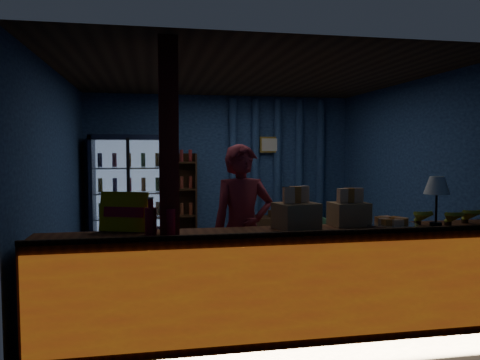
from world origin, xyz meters
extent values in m
plane|color=#515154|center=(0.00, 0.00, 0.00)|extent=(4.60, 4.60, 0.00)
plane|color=navy|center=(0.00, 2.20, 1.30)|extent=(4.60, 0.00, 4.60)
plane|color=navy|center=(0.00, -2.20, 1.30)|extent=(4.60, 0.00, 4.60)
plane|color=navy|center=(-2.30, 0.00, 1.30)|extent=(0.00, 4.40, 4.40)
plane|color=navy|center=(2.30, 0.00, 1.30)|extent=(0.00, 4.40, 4.40)
plane|color=#472D19|center=(0.00, 0.00, 2.60)|extent=(4.60, 4.60, 0.00)
cube|color=brown|center=(0.00, -1.90, 0.47)|extent=(4.40, 0.55, 0.95)
cube|color=red|center=(0.00, -2.19, 0.47)|extent=(4.35, 0.02, 0.81)
cube|color=#372211|center=(0.00, -2.17, 0.97)|extent=(4.40, 0.04, 0.04)
cube|color=maroon|center=(-1.05, -1.90, 1.30)|extent=(0.16, 0.16, 2.60)
cube|color=black|center=(-1.55, 2.12, 0.95)|extent=(1.20, 0.06, 1.90)
cube|color=black|center=(-2.12, 1.85, 0.95)|extent=(0.06, 0.60, 1.90)
cube|color=black|center=(-0.98, 1.85, 0.95)|extent=(0.06, 0.60, 1.90)
cube|color=black|center=(-1.55, 1.85, 1.86)|extent=(1.20, 0.60, 0.08)
cube|color=black|center=(-1.55, 1.85, 0.04)|extent=(1.20, 0.60, 0.08)
cube|color=#99B2D8|center=(-1.55, 2.07, 0.95)|extent=(1.08, 0.02, 1.74)
cube|color=white|center=(-1.55, 1.57, 0.95)|extent=(1.12, 0.02, 1.78)
cube|color=black|center=(-1.55, 1.55, 0.95)|extent=(0.05, 0.05, 1.80)
cube|color=silver|center=(-1.55, 1.85, 0.17)|extent=(1.08, 0.48, 0.02)
cylinder|color=#C2621B|center=(-2.00, 1.85, 0.30)|extent=(0.07, 0.07, 0.22)
cylinder|color=#275D17|center=(-1.77, 1.85, 0.30)|extent=(0.07, 0.07, 0.22)
cylinder|color=olive|center=(-1.55, 1.85, 0.30)|extent=(0.07, 0.07, 0.22)
cylinder|color=navy|center=(-1.32, 1.85, 0.30)|extent=(0.07, 0.07, 0.22)
cylinder|color=maroon|center=(-1.10, 1.85, 0.30)|extent=(0.07, 0.07, 0.22)
cube|color=silver|center=(-1.55, 1.85, 0.57)|extent=(1.08, 0.48, 0.02)
cylinder|color=#275D17|center=(-2.00, 1.85, 0.70)|extent=(0.07, 0.07, 0.22)
cylinder|color=olive|center=(-1.77, 1.85, 0.70)|extent=(0.07, 0.07, 0.22)
cylinder|color=navy|center=(-1.55, 1.85, 0.70)|extent=(0.07, 0.07, 0.22)
cylinder|color=maroon|center=(-1.32, 1.85, 0.70)|extent=(0.07, 0.07, 0.22)
cylinder|color=#C2621B|center=(-1.10, 1.85, 0.70)|extent=(0.07, 0.07, 0.22)
cube|color=silver|center=(-1.55, 1.85, 0.97)|extent=(1.08, 0.48, 0.02)
cylinder|color=olive|center=(-2.00, 1.85, 1.10)|extent=(0.07, 0.07, 0.22)
cylinder|color=navy|center=(-1.77, 1.85, 1.10)|extent=(0.07, 0.07, 0.22)
cylinder|color=maroon|center=(-1.55, 1.85, 1.10)|extent=(0.07, 0.07, 0.22)
cylinder|color=#C2621B|center=(-1.32, 1.85, 1.10)|extent=(0.07, 0.07, 0.22)
cylinder|color=#275D17|center=(-1.10, 1.85, 1.10)|extent=(0.07, 0.07, 0.22)
cube|color=silver|center=(-1.55, 1.85, 1.37)|extent=(1.08, 0.48, 0.02)
cylinder|color=navy|center=(-2.00, 1.85, 1.50)|extent=(0.07, 0.07, 0.22)
cylinder|color=maroon|center=(-1.77, 1.85, 1.50)|extent=(0.07, 0.07, 0.22)
cylinder|color=#C2621B|center=(-1.55, 1.85, 1.50)|extent=(0.07, 0.07, 0.22)
cylinder|color=#275D17|center=(-1.32, 1.85, 1.50)|extent=(0.07, 0.07, 0.22)
cylinder|color=olive|center=(-1.10, 1.85, 1.50)|extent=(0.07, 0.07, 0.22)
cube|color=#372211|center=(-0.70, 2.15, 0.80)|extent=(0.50, 0.02, 1.60)
cube|color=#372211|center=(-0.93, 2.02, 0.80)|extent=(0.03, 0.28, 1.60)
cube|color=#372211|center=(-0.46, 2.02, 0.80)|extent=(0.03, 0.28, 1.60)
cube|color=#372211|center=(-0.70, 2.02, 0.10)|extent=(0.46, 0.26, 0.02)
cube|color=#372211|center=(-0.70, 2.02, 0.55)|extent=(0.46, 0.26, 0.02)
cube|color=#372211|center=(-0.70, 2.02, 1.00)|extent=(0.46, 0.26, 0.02)
cube|color=#372211|center=(-0.70, 2.02, 1.45)|extent=(0.46, 0.26, 0.02)
cylinder|color=navy|center=(0.20, 2.14, 1.30)|extent=(0.14, 0.14, 2.50)
cylinder|color=navy|center=(0.60, 2.14, 1.30)|extent=(0.14, 0.14, 2.50)
cylinder|color=navy|center=(1.00, 2.14, 1.30)|extent=(0.14, 0.14, 2.50)
cylinder|color=navy|center=(1.40, 2.14, 1.30)|extent=(0.14, 0.14, 2.50)
cylinder|color=navy|center=(1.80, 2.14, 1.30)|extent=(0.14, 0.14, 2.50)
cube|color=gold|center=(0.85, 2.10, 1.75)|extent=(0.36, 0.03, 0.28)
cube|color=silver|center=(0.85, 2.08, 1.75)|extent=(0.30, 0.01, 0.22)
imported|color=maroon|center=(-0.30, -1.31, 0.86)|extent=(0.66, 0.46, 1.72)
imported|color=#56AD6A|center=(1.90, 1.45, 0.28)|extent=(0.60, 0.62, 0.55)
cube|color=#372211|center=(0.73, 1.52, 0.28)|extent=(0.72, 0.61, 0.56)
cylinder|color=#372211|center=(0.73, 1.52, 0.62)|extent=(0.11, 0.11, 0.11)
cube|color=yellow|center=(-1.44, -1.68, 1.12)|extent=(0.44, 0.24, 0.35)
cube|color=red|center=(-1.44, -1.70, 1.12)|extent=(0.35, 0.15, 0.09)
cylinder|color=red|center=(-1.21, -1.87, 1.06)|extent=(0.10, 0.10, 0.23)
cylinder|color=red|center=(-1.21, -1.87, 1.22)|extent=(0.04, 0.04, 0.09)
cylinder|color=white|center=(-1.21, -1.87, 1.26)|extent=(0.05, 0.05, 0.02)
cylinder|color=red|center=(-1.04, -1.95, 1.06)|extent=(0.10, 0.10, 0.23)
cylinder|color=red|center=(-1.04, -1.95, 1.22)|extent=(0.04, 0.04, 0.09)
cylinder|color=white|center=(-1.04, -1.95, 1.26)|extent=(0.05, 0.05, 0.02)
cube|color=olive|center=(0.09, -1.82, 1.07)|extent=(0.43, 0.38, 0.24)
cube|color=orange|center=(0.01, -1.85, 1.26)|extent=(0.11, 0.09, 0.15)
cube|color=orange|center=(0.09, -1.82, 1.26)|extent=(0.11, 0.09, 0.15)
cube|color=orange|center=(0.18, -1.80, 1.26)|extent=(0.11, 0.09, 0.15)
cube|color=olive|center=(0.64, -1.73, 1.06)|extent=(0.35, 0.30, 0.22)
cube|color=orange|center=(0.56, -1.74, 1.24)|extent=(0.09, 0.07, 0.14)
cube|color=orange|center=(0.64, -1.73, 1.24)|extent=(0.09, 0.07, 0.14)
cube|color=orange|center=(0.73, -1.73, 1.24)|extent=(0.09, 0.07, 0.14)
cylinder|color=silver|center=(1.01, -1.87, 0.96)|extent=(0.49, 0.49, 0.03)
cube|color=orange|center=(1.11, -1.87, 1.00)|extent=(0.11, 0.07, 0.05)
cube|color=orange|center=(1.08, -1.80, 1.00)|extent=(0.13, 0.13, 0.05)
cube|color=orange|center=(1.01, -1.77, 1.00)|extent=(0.07, 0.11, 0.05)
cube|color=orange|center=(0.94, -1.80, 1.00)|extent=(0.13, 0.13, 0.05)
cube|color=orange|center=(0.91, -1.87, 1.00)|extent=(0.11, 0.07, 0.05)
cube|color=orange|center=(0.94, -1.94, 1.00)|extent=(0.13, 0.13, 0.05)
cube|color=orange|center=(1.01, -1.96, 1.00)|extent=(0.07, 0.11, 0.05)
cube|color=orange|center=(1.08, -1.94, 1.00)|extent=(0.13, 0.13, 0.05)
cylinder|color=black|center=(1.43, -1.93, 0.97)|extent=(0.11, 0.11, 0.04)
cylinder|color=black|center=(1.43, -1.93, 1.13)|extent=(0.02, 0.02, 0.33)
cone|color=white|center=(1.43, -1.93, 1.34)|extent=(0.24, 0.24, 0.17)
camera|label=1|loc=(-1.19, -5.87, 1.67)|focal=35.00mm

